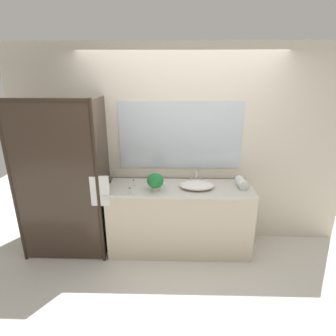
{
  "coord_description": "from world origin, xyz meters",
  "views": [
    {
      "loc": [
        -0.07,
        -3.12,
        2.24
      ],
      "look_at": [
        -0.15,
        0.0,
        1.15
      ],
      "focal_mm": 29.05,
      "sensor_mm": 36.0,
      "label": 1
    }
  ],
  "objects": [
    {
      "name": "ground_plane",
      "position": [
        0.0,
        0.0,
        0.0
      ],
      "size": [
        8.0,
        8.0,
        0.0
      ],
      "primitive_type": "plane",
      "color": "silver"
    },
    {
      "name": "wall_back_with_mirror",
      "position": [
        0.0,
        0.34,
        1.3
      ],
      "size": [
        4.4,
        0.06,
        2.6
      ],
      "color": "beige",
      "rests_on": "ground_plane"
    },
    {
      "name": "vanity_cabinet",
      "position": [
        0.0,
        0.01,
        0.45
      ],
      "size": [
        1.8,
        0.58,
        0.9
      ],
      "color": "beige",
      "rests_on": "ground_plane"
    },
    {
      "name": "shower_enclosure",
      "position": [
        -1.27,
        -0.19,
        1.02
      ],
      "size": [
        1.2,
        0.59,
        2.0
      ],
      "color": "#2D2319",
      "rests_on": "ground_plane"
    },
    {
      "name": "sink_basin",
      "position": [
        0.2,
        -0.03,
        0.94
      ],
      "size": [
        0.43,
        0.3,
        0.08
      ],
      "primitive_type": "ellipsoid",
      "color": "white",
      "rests_on": "vanity_cabinet"
    },
    {
      "name": "faucet",
      "position": [
        0.2,
        0.15,
        0.95
      ],
      "size": [
        0.17,
        0.14,
        0.15
      ],
      "color": "silver",
      "rests_on": "vanity_cabinet"
    },
    {
      "name": "potted_plant",
      "position": [
        -0.3,
        -0.11,
        1.02
      ],
      "size": [
        0.2,
        0.2,
        0.22
      ],
      "color": "beige",
      "rests_on": "vanity_cabinet"
    },
    {
      "name": "soap_dish",
      "position": [
        -0.24,
        0.09,
        0.91
      ],
      "size": [
        0.1,
        0.07,
        0.04
      ],
      "color": "silver",
      "rests_on": "vanity_cabinet"
    },
    {
      "name": "amenity_bottle_body_wash",
      "position": [
        -0.39,
        0.21,
        0.94
      ],
      "size": [
        0.03,
        0.03,
        0.09
      ],
      "color": "#4C7056",
      "rests_on": "vanity_cabinet"
    },
    {
      "name": "amenity_bottle_shampoo",
      "position": [
        -0.58,
        0.03,
        0.94
      ],
      "size": [
        0.03,
        0.03,
        0.08
      ],
      "color": "white",
      "rests_on": "vanity_cabinet"
    },
    {
      "name": "amenity_bottle_lotion",
      "position": [
        -0.6,
        -0.2,
        0.93
      ],
      "size": [
        0.03,
        0.03,
        0.07
      ],
      "color": "silver",
      "rests_on": "vanity_cabinet"
    },
    {
      "name": "rolled_towel_near_edge",
      "position": [
        0.76,
        0.02,
        0.96
      ],
      "size": [
        0.13,
        0.22,
        0.11
      ],
      "primitive_type": "cylinder",
      "rotation": [
        1.57,
        0.0,
        0.06
      ],
      "color": "white",
      "rests_on": "vanity_cabinet"
    }
  ]
}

